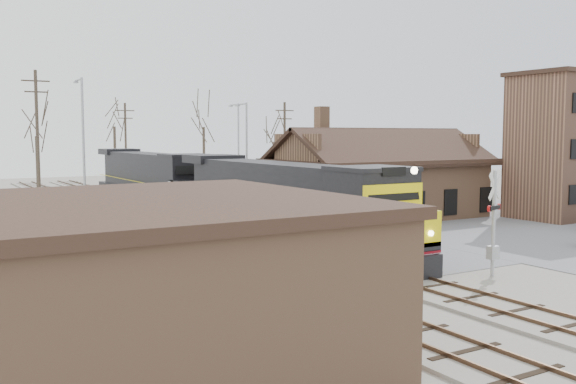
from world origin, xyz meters
name	(u,v)px	position (x,y,z in m)	size (l,w,h in m)	color
ground	(341,263)	(0.00, 0.00, 0.00)	(140.00, 140.00, 0.00)	gray
road	(341,262)	(0.00, 0.00, 0.01)	(60.00, 9.00, 0.03)	slate
parking_lot	(527,224)	(18.00, 4.00, 0.02)	(22.00, 26.00, 0.03)	slate
track_main	(209,223)	(0.00, 15.00, 0.07)	(3.40, 90.00, 0.24)	gray
track_siding	(143,228)	(-4.50, 15.00, 0.07)	(3.40, 90.00, 0.24)	gray
depot	(379,184)	(11.99, 12.00, 2.41)	(15.20, 9.31, 7.90)	#966B4D
signal_tower	(559,147)	(22.39, 5.00, 5.08)	(6.00, 5.40, 10.30)	#96644C
commercial_building	(107,285)	(-13.00, -8.00, 2.16)	(12.40, 10.40, 4.30)	#966B4D
locomotive_lead	(288,202)	(0.00, 4.78, 2.43)	(3.11, 20.84, 4.63)	black
locomotive_trailing	(153,178)	(0.00, 25.90, 2.43)	(3.11, 20.84, 4.38)	black
crossbuck_near	(494,227)	(3.80, -5.60, 2.07)	(1.23, 0.49, 4.47)	#A5A8AD
crossbuck_far	(170,221)	(-6.28, 5.44, 1.76)	(1.01, 0.47, 3.69)	#A5A8AD
streetlight_a	(83,142)	(-6.70, 20.76, 5.44)	(0.25, 2.04, 9.79)	#A5A8AD
streetlight_b	(246,147)	(7.92, 24.95, 4.87)	(0.25, 2.04, 8.66)	#A5A8AD
streetlight_c	(238,144)	(11.27, 33.21, 5.05)	(0.25, 2.04, 9.02)	#A5A8AD
utility_pole_a	(38,140)	(-8.65, 26.40, 5.57)	(2.00, 0.24, 10.68)	#382D23
utility_pole_b	(126,145)	(3.02, 43.16, 4.86)	(2.00, 0.24, 9.28)	#382D23
utility_pole_c	(285,147)	(14.54, 29.63, 4.76)	(2.00, 0.24, 9.07)	#382D23
tree_b	(36,126)	(-6.85, 37.36, 6.75)	(3.87, 3.87, 9.49)	#382D23
tree_c	(114,117)	(3.78, 49.95, 8.02)	(4.60, 4.60, 11.26)	#382D23
tree_d	(204,117)	(12.27, 43.89, 7.94)	(4.55, 4.55, 11.15)	#382D23
tree_e	(275,134)	(19.59, 40.40, 5.98)	(3.44, 3.44, 8.42)	#382D23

